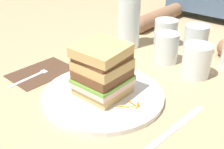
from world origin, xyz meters
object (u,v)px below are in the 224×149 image
Objects in this scene: sandwich at (103,71)px; empty_tumbler_1 at (196,40)px; water_bottle at (129,15)px; fork at (35,74)px; main_plate at (104,96)px; empty_tumbler_0 at (166,32)px; napkin_dark at (42,72)px; knife at (175,127)px; empty_tumbler_3 at (166,48)px; juice_glass at (196,62)px.

empty_tumbler_1 is (0.05, 0.39, -0.03)m from sandwich.
water_bottle is (-0.16, 0.30, 0.03)m from sandwich.
sandwich is at bearing 10.22° from fork.
fork is 1.76× the size of empty_tumbler_1.
main_plate is at bearing 67.73° from sandwich.
sandwich is at bearing -80.40° from empty_tumbler_0.
sandwich reaches higher than napkin_dark.
knife is at bearing 3.30° from main_plate.
empty_tumbler_1 is at bearing 83.30° from sandwich.
empty_tumbler_3 is (0.23, 0.29, 0.04)m from napkin_dark.
empty_tumbler_3 reaches higher than fork.
empty_tumbler_0 is (0.16, 0.41, 0.04)m from napkin_dark.
water_bottle is (-0.27, 0.05, 0.07)m from juice_glass.
sandwich is 0.64× the size of knife.
empty_tumbler_3 is (-0.11, 0.02, 0.01)m from juice_glass.
napkin_dark is at bearing -175.95° from knife.
napkin_dark is at bearing -175.30° from main_plate.
main_plate is 3.15× the size of empty_tumbler_1.
main_plate is at bearing -176.70° from knife.
main_plate is 0.28m from juice_glass.
knife is (0.41, 0.03, 0.00)m from napkin_dark.
knife is at bearing -68.94° from empty_tumbler_1.
napkin_dark is (-0.22, -0.02, -0.07)m from sandwich.
sandwich is at bearing -112.27° from main_plate.
empty_tumbler_3 is at bearing 88.77° from sandwich.
knife is 2.21× the size of empty_tumbler_3.
juice_glass is (0.12, 0.25, -0.03)m from sandwich.
juice_glass is at bearing -37.37° from empty_tumbler_0.
juice_glass is 0.28m from water_bottle.
main_plate is at bearing -80.35° from empty_tumbler_0.
water_bottle is 2.72× the size of empty_tumbler_3.
juice_glass reaches higher than main_plate.
fork is 1.83× the size of juice_glass.
knife is 2.26× the size of empty_tumbler_0.
empty_tumbler_1 is (0.20, 0.09, -0.06)m from water_bottle.
empty_tumbler_1 is at bearing 111.06° from knife.
knife is 0.81× the size of water_bottle.
main_plate is 0.35m from water_bottle.
water_bottle reaches higher than empty_tumbler_3.
knife is 0.46m from water_bottle.
empty_tumbler_0 is at bearing 99.60° from sandwich.
napkin_dark is 0.44m from empty_tumbler_0.
sandwich is at bearing -91.23° from empty_tumbler_3.
empty_tumbler_3 is (0.07, -0.11, 0.00)m from empty_tumbler_0.
water_bottle is at bearing -156.11° from empty_tumbler_1.
fork is at bearing -125.84° from empty_tumbler_3.
juice_glass is 0.23m from empty_tumbler_0.
napkin_dark is at bearing -101.85° from water_bottle.
water_bottle is at bearing -134.66° from empty_tumbler_0.
main_plate is 1.20× the size of water_bottle.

